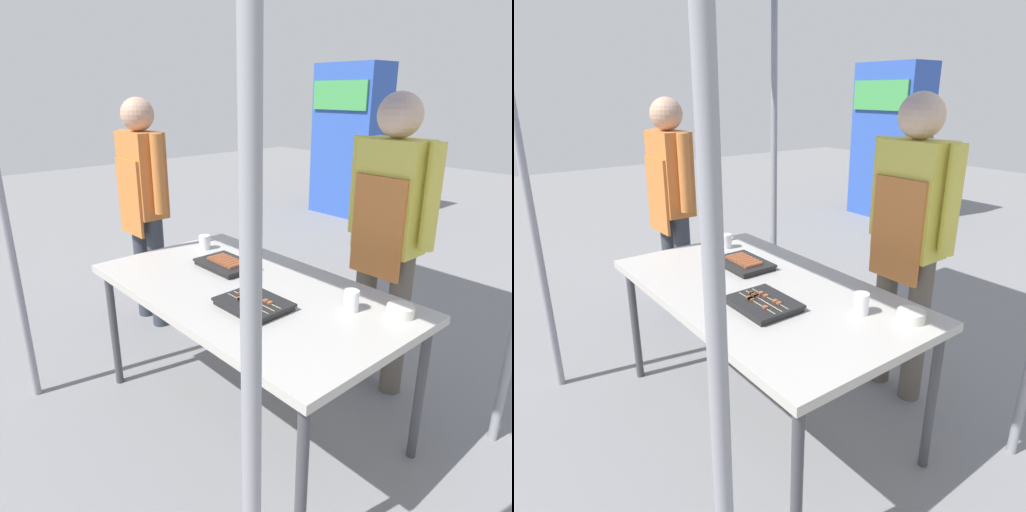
# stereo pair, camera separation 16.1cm
# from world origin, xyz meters

# --- Properties ---
(ground_plane) EXTENTS (18.00, 18.00, 0.00)m
(ground_plane) POSITION_xyz_m (0.00, 0.00, 0.00)
(ground_plane) COLOR slate
(stall_table) EXTENTS (1.60, 0.90, 0.75)m
(stall_table) POSITION_xyz_m (0.00, 0.00, 0.70)
(stall_table) COLOR #B7B2A8
(stall_table) RESTS_ON ground
(tray_grilled_sausages) EXTENTS (0.32, 0.22, 0.05)m
(tray_grilled_sausages) POSITION_xyz_m (-0.28, 0.09, 0.77)
(tray_grilled_sausages) COLOR black
(tray_grilled_sausages) RESTS_ON stall_table
(tray_meat_skewers) EXTENTS (0.30, 0.24, 0.04)m
(tray_meat_skewers) POSITION_xyz_m (0.18, -0.13, 0.77)
(tray_meat_skewers) COLOR black
(tray_meat_skewers) RESTS_ON stall_table
(condiment_bowl) EXTENTS (0.12, 0.12, 0.05)m
(condiment_bowl) POSITION_xyz_m (0.66, 0.29, 0.77)
(condiment_bowl) COLOR silver
(condiment_bowl) RESTS_ON stall_table
(drink_cup_near_edge) EXTENTS (0.07, 0.07, 0.08)m
(drink_cup_near_edge) POSITION_xyz_m (-0.61, 0.18, 0.79)
(drink_cup_near_edge) COLOR white
(drink_cup_near_edge) RESTS_ON stall_table
(drink_cup_by_wok) EXTENTS (0.07, 0.07, 0.09)m
(drink_cup_by_wok) POSITION_xyz_m (0.49, 0.17, 0.80)
(drink_cup_by_wok) COLOR white
(drink_cup_by_wok) RESTS_ON stall_table
(vendor_woman) EXTENTS (0.52, 0.23, 1.65)m
(vendor_woman) POSITION_xyz_m (0.26, 0.76, 0.98)
(vendor_woman) COLOR #595147
(vendor_woman) RESTS_ON ground
(customer_nearby) EXTENTS (0.52, 0.23, 1.62)m
(customer_nearby) POSITION_xyz_m (-1.33, 0.17, 0.96)
(customer_nearby) COLOR #333842
(customer_nearby) RESTS_ON ground
(neighbor_stall_left) EXTENTS (0.95, 0.55, 2.00)m
(neighbor_stall_left) POSITION_xyz_m (-2.41, 3.87, 1.00)
(neighbor_stall_left) COLOR #2D51B2
(neighbor_stall_left) RESTS_ON ground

